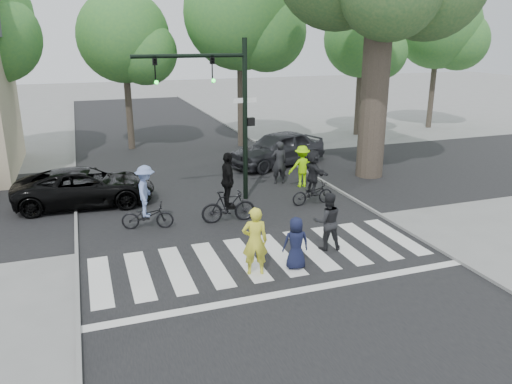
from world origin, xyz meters
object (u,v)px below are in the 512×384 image
pedestrian_child (296,243)px  car_suv (85,187)px  cyclist_mid (228,194)px  pedestrian_woman (255,241)px  car_grey (278,149)px  traffic_signal (223,98)px  cyclist_left (147,202)px  cyclist_right (313,181)px  pedestrian_adult (327,221)px

pedestrian_child → car_suv: pedestrian_child is taller
cyclist_mid → car_suv: cyclist_mid is taller
pedestrian_woman → cyclist_mid: cyclist_mid is taller
pedestrian_child → car_grey: car_grey is taller
cyclist_mid → pedestrian_woman: bearing=-96.2°
pedestrian_woman → car_grey: 11.61m
traffic_signal → cyclist_mid: size_ratio=2.48×
cyclist_left → traffic_signal: bearing=30.9°
traffic_signal → car_grey: size_ratio=1.23×
cyclist_right → car_suv: bearing=160.9°
traffic_signal → pedestrian_child: size_ratio=4.11×
traffic_signal → car_suv: (-5.00, 1.31, -3.20)m
cyclist_right → car_suv: cyclist_right is taller
traffic_signal → pedestrian_woman: (-0.92, -6.13, -2.97)m
pedestrian_woman → pedestrian_child: (1.16, -0.04, -0.21)m
pedestrian_adult → cyclist_mid: 3.76m
pedestrian_woman → cyclist_mid: 3.95m
pedestrian_adult → cyclist_mid: (-2.11, 3.11, 0.12)m
pedestrian_child → car_suv: (-5.24, 7.48, -0.03)m
pedestrian_child → traffic_signal: bearing=-79.8°
pedestrian_child → pedestrian_adult: size_ratio=0.84×
pedestrian_child → car_suv: 9.13m
pedestrian_child → cyclist_mid: 4.05m
cyclist_mid → car_suv: (-4.51, 3.51, -0.30)m
pedestrian_adult → cyclist_right: bearing=-99.1°
car_grey → cyclist_right: bearing=-27.2°
cyclist_left → car_grey: bearing=41.6°
pedestrian_adult → cyclist_mid: bearing=-45.1°
car_grey → pedestrian_adult: bearing=-31.6°
car_grey → pedestrian_child: bearing=-37.4°
traffic_signal → pedestrian_woman: size_ratio=3.21×
pedestrian_child → cyclist_left: size_ratio=0.68×
cyclist_right → car_grey: bearing=80.9°
cyclist_mid → pedestrian_adult: bearing=-55.8°
cyclist_mid → car_suv: size_ratio=0.48×
pedestrian_woman → cyclist_right: cyclist_right is taller
cyclist_left → car_suv: bearing=119.9°
pedestrian_woman → cyclist_left: (-2.24, 4.24, -0.01)m
pedestrian_woman → cyclist_right: bearing=-117.2°
pedestrian_child → pedestrian_adult: (1.39, 0.86, 0.14)m
pedestrian_woman → pedestrian_adult: bearing=-149.3°
pedestrian_adult → cyclist_mid: size_ratio=0.72×
pedestrian_adult → cyclist_right: (1.38, 3.84, 0.05)m
pedestrian_woman → cyclist_left: 4.79m
pedestrian_child → pedestrian_adult: 1.64m
cyclist_right → cyclist_mid: bearing=-168.1°
pedestrian_child → cyclist_right: bearing=-112.4°
traffic_signal → pedestrian_adult: bearing=-73.0°
cyclist_mid → car_grey: bearing=56.1°
pedestrian_child → cyclist_right: cyclist_right is taller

